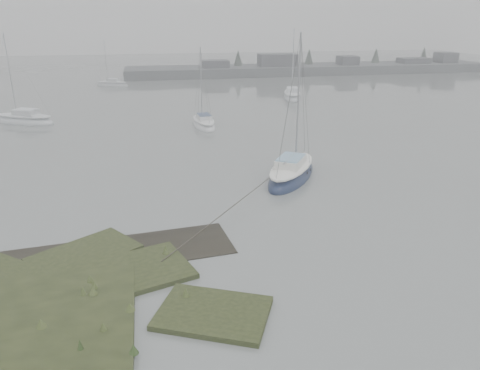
# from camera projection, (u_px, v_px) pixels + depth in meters

# --- Properties ---
(ground) EXTENTS (160.00, 160.00, 0.00)m
(ground) POSITION_uv_depth(u_px,v_px,m) (159.00, 120.00, 43.09)
(ground) COLOR slate
(ground) RESTS_ON ground
(far_shoreline) EXTENTS (60.00, 8.00, 4.15)m
(far_shoreline) POSITION_uv_depth(u_px,v_px,m) (316.00, 68.00, 77.19)
(far_shoreline) COLOR #4C4F51
(far_shoreline) RESTS_ON ground
(sailboat_main) EXTENTS (5.24, 6.41, 8.92)m
(sailboat_main) POSITION_uv_depth(u_px,v_px,m) (291.00, 174.00, 27.73)
(sailboat_main) COLOR #111C3B
(sailboat_main) RESTS_ON ground
(sailboat_white) EXTENTS (2.07, 5.19, 7.16)m
(sailboat_white) POSITION_uv_depth(u_px,v_px,m) (204.00, 124.00, 40.62)
(sailboat_white) COLOR silver
(sailboat_white) RESTS_ON ground
(sailboat_far_a) EXTENTS (6.14, 4.42, 8.33)m
(sailboat_far_a) POSITION_uv_depth(u_px,v_px,m) (25.00, 120.00, 41.81)
(sailboat_far_a) COLOR silver
(sailboat_far_a) RESTS_ON ground
(sailboat_far_b) EXTENTS (3.40, 6.20, 8.32)m
(sailboat_far_b) POSITION_uv_depth(u_px,v_px,m) (292.00, 96.00, 54.29)
(sailboat_far_b) COLOR #A8ABB1
(sailboat_far_b) RESTS_ON ground
(sailboat_far_c) EXTENTS (4.87, 3.37, 6.58)m
(sailboat_far_c) POSITION_uv_depth(u_px,v_px,m) (112.00, 85.00, 63.66)
(sailboat_far_c) COLOR #B3B6BD
(sailboat_far_c) RESTS_ON ground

